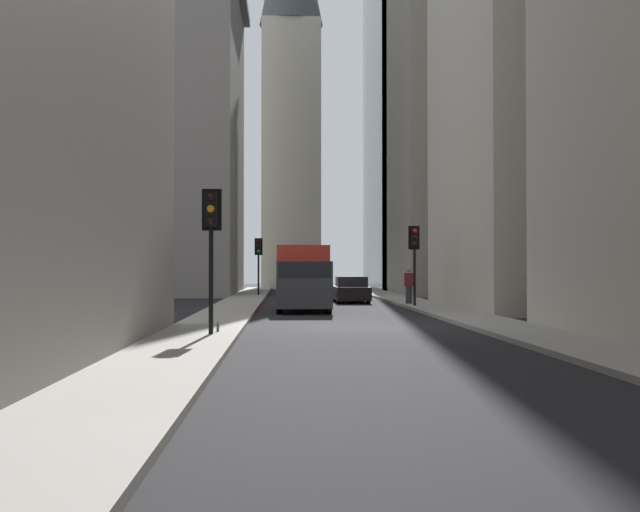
# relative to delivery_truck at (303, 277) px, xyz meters

# --- Properties ---
(ground_plane) EXTENTS (135.00, 135.00, 0.00)m
(ground_plane) POSITION_rel_delivery_truck_xyz_m (-9.13, -1.40, -1.46)
(ground_plane) COLOR black
(sidewalk_right) EXTENTS (90.00, 2.20, 0.14)m
(sidewalk_right) POSITION_rel_delivery_truck_xyz_m (-9.13, 3.10, -1.39)
(sidewalk_right) COLOR gray
(sidewalk_right) RESTS_ON ground_plane
(sidewalk_left) EXTENTS (90.00, 2.20, 0.14)m
(sidewalk_left) POSITION_rel_delivery_truck_xyz_m (-9.13, -5.90, -1.39)
(sidewalk_left) COLOR gray
(sidewalk_left) RESTS_ON ground_plane
(building_left_far) EXTENTS (13.88, 10.50, 29.05)m
(building_left_far) POSITION_rel_delivery_truck_xyz_m (20.17, -11.99, 13.08)
(building_left_far) COLOR gray
(building_left_far) RESTS_ON ground_plane
(building_right_far) EXTENTS (15.67, 10.50, 25.61)m
(building_right_far) POSITION_rel_delivery_truck_xyz_m (21.64, 9.19, 11.36)
(building_right_far) COLOR gray
(building_right_far) RESTS_ON ground_plane
(church_spire) EXTENTS (5.86, 5.86, 38.85)m
(church_spire) POSITION_rel_delivery_truck_xyz_m (36.43, 0.25, 18.85)
(church_spire) COLOR beige
(church_spire) RESTS_ON ground_plane
(delivery_truck) EXTENTS (6.46, 2.25, 2.84)m
(delivery_truck) POSITION_rel_delivery_truck_xyz_m (0.00, 0.00, 0.00)
(delivery_truck) COLOR red
(delivery_truck) RESTS_ON ground_plane
(sedan_black) EXTENTS (4.30, 1.78, 1.42)m
(sedan_black) POSITION_rel_delivery_truck_xyz_m (7.70, -2.80, -0.80)
(sedan_black) COLOR black
(sedan_black) RESTS_ON ground_plane
(traffic_light_foreground) EXTENTS (0.43, 0.52, 3.81)m
(traffic_light_foreground) POSITION_rel_delivery_truck_xyz_m (-13.29, 2.70, 1.48)
(traffic_light_foreground) COLOR black
(traffic_light_foreground) RESTS_ON sidewalk_right
(traffic_light_midblock) EXTENTS (0.43, 0.52, 3.69)m
(traffic_light_midblock) POSITION_rel_delivery_truck_xyz_m (16.10, 2.51, 1.39)
(traffic_light_midblock) COLOR black
(traffic_light_midblock) RESTS_ON sidewalk_right
(traffic_light_far_junction) EXTENTS (0.43, 0.52, 3.69)m
(traffic_light_far_junction) POSITION_rel_delivery_truck_xyz_m (1.57, -5.21, 1.39)
(traffic_light_far_junction) COLOR black
(traffic_light_far_junction) RESTS_ON sidewalk_left
(pedestrian) EXTENTS (0.26, 0.44, 1.75)m
(pedestrian) POSITION_rel_delivery_truck_xyz_m (3.44, -5.25, -0.36)
(pedestrian) COLOR #33333D
(pedestrian) RESTS_ON sidewalk_left
(discarded_bottle) EXTENTS (0.07, 0.07, 0.27)m
(discarded_bottle) POSITION_rel_delivery_truck_xyz_m (-12.50, 2.59, -1.21)
(discarded_bottle) COLOR #236033
(discarded_bottle) RESTS_ON sidewalk_right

